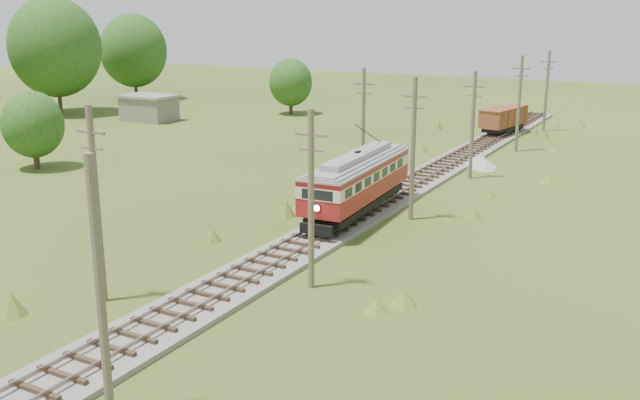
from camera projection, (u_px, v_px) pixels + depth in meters
The scene contains 17 objects.
railbed_main at pixel (384, 200), 49.26m from camera, with size 3.60×96.00×0.57m.
streetcar at pixel (357, 178), 45.07m from camera, with size 3.59×12.25×5.55m.
gondola at pixel (504, 118), 75.15m from camera, with size 3.57×7.58×2.42m.
gravel_pile at pixel (481, 161), 60.13m from camera, with size 3.08×3.27×1.12m.
utility_pole_r_1 at pixel (100, 292), 22.18m from camera, with size 0.30×0.30×8.80m.
utility_pole_r_2 at pixel (311, 198), 33.08m from camera, with size 1.60×0.30×8.60m.
utility_pole_r_3 at pixel (413, 148), 44.08m from camera, with size 1.60×0.30×9.00m.
utility_pole_r_4 at pixel (473, 124), 55.25m from camera, with size 1.60×0.30×8.40m.
utility_pole_r_5 at pixel (519, 103), 66.00m from camera, with size 1.60×0.30×8.90m.
utility_pole_r_6 at pixel (547, 90), 77.13m from camera, with size 1.60×0.30×8.70m.
utility_pole_l_a at pixel (97, 203), 31.45m from camera, with size 1.60×0.30×9.00m.
utility_pole_l_b at pixel (363, 123), 55.34m from camera, with size 1.60×0.30×8.60m.
tree_left_4 at pixel (55, 47), 89.23m from camera, with size 11.34×11.34×14.61m.
tree_left_5 at pixel (133, 51), 104.02m from camera, with size 9.66×9.66×12.44m.
tree_mid_a at pixel (291, 82), 90.09m from camera, with size 5.46×5.46×7.03m.
tree_mid_c at pixel (33, 125), 58.94m from camera, with size 5.04×5.04×6.49m.
shed at pixel (149, 108), 85.31m from camera, with size 6.40×4.40×3.10m.
Camera 1 is at (19.09, -9.82, 12.89)m, focal length 40.00 mm.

